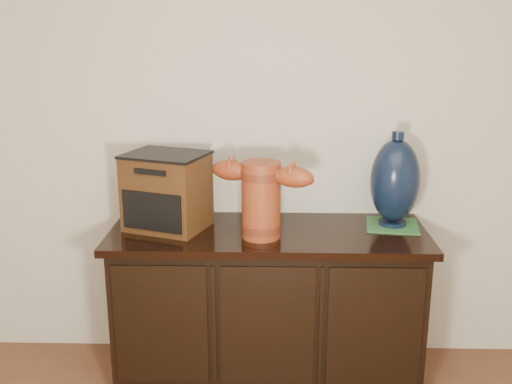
{
  "coord_description": "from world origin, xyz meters",
  "views": [
    {
      "loc": [
        0.01,
        -0.38,
        1.67
      ],
      "look_at": [
        -0.05,
        2.18,
        0.95
      ],
      "focal_mm": 42.0,
      "sensor_mm": 36.0,
      "label": 1
    }
  ],
  "objects_px": {
    "sideboard": "(268,303)",
    "spray_can": "(258,206)",
    "lamp_base": "(395,181)",
    "terracotta_vessel": "(261,195)",
    "tv_radio": "(167,191)"
  },
  "relations": [
    {
      "from": "sideboard",
      "to": "spray_can",
      "type": "height_order",
      "value": "spray_can"
    },
    {
      "from": "lamp_base",
      "to": "spray_can",
      "type": "xyz_separation_m",
      "value": [
        -0.63,
        0.0,
        -0.12
      ]
    },
    {
      "from": "terracotta_vessel",
      "to": "spray_can",
      "type": "xyz_separation_m",
      "value": [
        -0.02,
        0.17,
        -0.1
      ]
    },
    {
      "from": "sideboard",
      "to": "spray_can",
      "type": "xyz_separation_m",
      "value": [
        -0.05,
        0.08,
        0.46
      ]
    },
    {
      "from": "sideboard",
      "to": "tv_radio",
      "type": "xyz_separation_m",
      "value": [
        -0.47,
        0.03,
        0.54
      ]
    },
    {
      "from": "terracotta_vessel",
      "to": "tv_radio",
      "type": "relative_size",
      "value": 1.11
    },
    {
      "from": "lamp_base",
      "to": "spray_can",
      "type": "height_order",
      "value": "lamp_base"
    },
    {
      "from": "tv_radio",
      "to": "lamp_base",
      "type": "xyz_separation_m",
      "value": [
        1.05,
        0.05,
        0.04
      ]
    },
    {
      "from": "lamp_base",
      "to": "spray_can",
      "type": "relative_size",
      "value": 2.34
    },
    {
      "from": "sideboard",
      "to": "lamp_base",
      "type": "bearing_deg",
      "value": 7.87
    },
    {
      "from": "sideboard",
      "to": "terracotta_vessel",
      "type": "bearing_deg",
      "value": -110.01
    },
    {
      "from": "spray_can",
      "to": "lamp_base",
      "type": "bearing_deg",
      "value": -0.2
    },
    {
      "from": "terracotta_vessel",
      "to": "tv_radio",
      "type": "xyz_separation_m",
      "value": [
        -0.44,
        0.12,
        -0.02
      ]
    },
    {
      "from": "lamp_base",
      "to": "spray_can",
      "type": "bearing_deg",
      "value": 179.8
    },
    {
      "from": "terracotta_vessel",
      "to": "lamp_base",
      "type": "xyz_separation_m",
      "value": [
        0.62,
        0.17,
        0.02
      ]
    }
  ]
}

